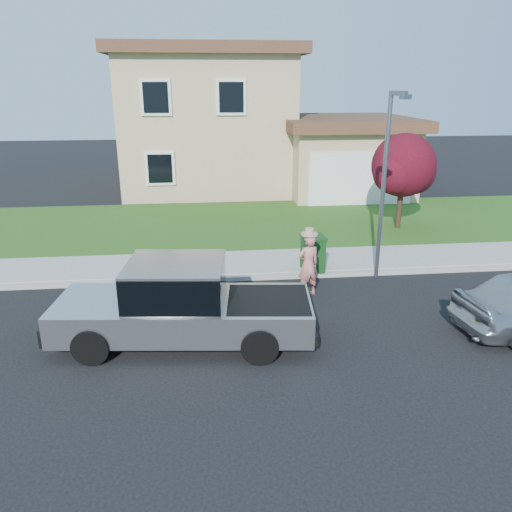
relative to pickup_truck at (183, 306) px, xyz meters
The scene contains 10 objects.
ground 1.26m from the pickup_truck, 29.02° to the left, with size 80.00×80.00×0.00m, color black.
curb 3.90m from the pickup_truck, 61.47° to the left, with size 40.00×0.20×0.12m, color gray.
sidewalk 4.88m from the pickup_truck, 67.73° to the left, with size 40.00×2.00×0.15m, color gray.
lawn 9.18m from the pickup_truck, 78.48° to the left, with size 40.00×7.00×0.10m, color #194012.
house 17.14m from the pickup_truck, 82.76° to the left, with size 14.00×11.30×6.85m.
pickup_truck is the anchor object (origin of this frame).
woman 3.78m from the pickup_truck, 34.96° to the left, with size 0.68×0.54×1.79m.
ornamental_tree 10.97m from the pickup_truck, 45.07° to the left, with size 2.51×2.26×3.44m.
trash_bin 5.01m from the pickup_truck, 45.27° to the left, with size 0.66×0.75×1.01m.
street_lamp 6.50m from the pickup_truck, 30.74° to the left, with size 0.40×0.65×5.01m.
Camera 1 is at (-0.30, -9.98, 5.21)m, focal length 35.00 mm.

